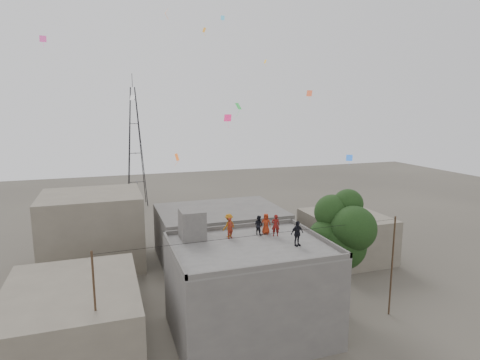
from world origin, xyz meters
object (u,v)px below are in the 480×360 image
object	(u,v)px
stair_head_box	(192,225)
person_dark_adult	(297,233)
person_red_adult	(276,225)
transmission_tower	(135,147)
tree	(343,232)

from	to	relation	value
stair_head_box	person_dark_adult	distance (m)	7.06
person_red_adult	person_dark_adult	world-z (taller)	person_dark_adult
stair_head_box	transmission_tower	distance (m)	37.46
stair_head_box	transmission_tower	xyz separation A→B (m)	(-0.80, 37.40, 1.97)
tree	person_dark_adult	xyz separation A→B (m)	(-4.49, -1.57, 0.83)
stair_head_box	transmission_tower	world-z (taller)	transmission_tower
tree	person_red_adult	world-z (taller)	tree
person_red_adult	person_dark_adult	bearing A→B (deg)	122.20
tree	person_red_adult	xyz separation A→B (m)	(-4.98, 0.72, 0.77)
stair_head_box	tree	bearing A→B (deg)	-10.74
tree	person_red_adult	size ratio (longest dim) A/B	5.88
person_dark_adult	stair_head_box	bearing A→B (deg)	137.65
transmission_tower	person_red_adult	world-z (taller)	transmission_tower
stair_head_box	person_dark_adult	world-z (taller)	stair_head_box
stair_head_box	tree	size ratio (longest dim) A/B	0.22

